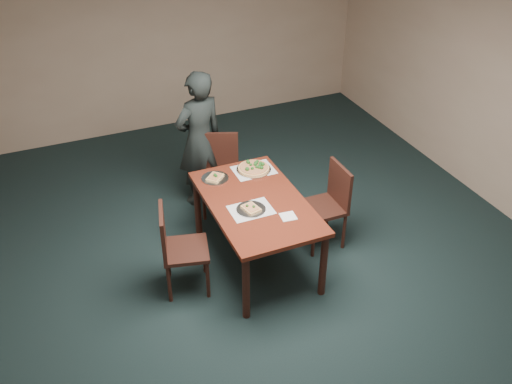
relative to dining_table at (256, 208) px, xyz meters
name	(u,v)px	position (x,y,z in m)	size (l,w,h in m)	color
ground	(278,299)	(-0.03, -0.61, -0.66)	(8.00, 8.00, 0.00)	black
room_shell	(283,138)	(-0.03, -0.61, 1.08)	(8.00, 8.00, 8.00)	tan
dining_table	(256,208)	(0.00, 0.00, 0.00)	(0.90, 1.50, 0.75)	#4E190F
chair_far	(220,169)	(0.01, 1.07, -0.14)	(0.55, 0.55, 0.91)	black
chair_left	(177,245)	(-0.83, -0.07, -0.14)	(0.51, 0.51, 0.91)	black
chair_right	(329,201)	(0.83, 0.01, -0.14)	(0.42, 0.42, 0.91)	black
diner	(199,139)	(-0.14, 1.29, 0.15)	(0.59, 0.39, 1.62)	black
placemat_main	(254,170)	(0.20, 0.53, 0.09)	(0.42, 0.32, 0.00)	white
placemat_near	(251,210)	(-0.10, -0.12, 0.09)	(0.40, 0.30, 0.00)	white
pizza_pan	(254,168)	(0.20, 0.53, 0.12)	(0.36, 0.36, 0.08)	silver
slice_plate_near	(251,209)	(-0.10, -0.12, 0.11)	(0.28, 0.28, 0.05)	silver
slice_plate_far	(215,178)	(-0.23, 0.53, 0.10)	(0.28, 0.28, 0.06)	silver
napkin	(288,216)	(0.17, -0.36, 0.09)	(0.14, 0.14, 0.01)	white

